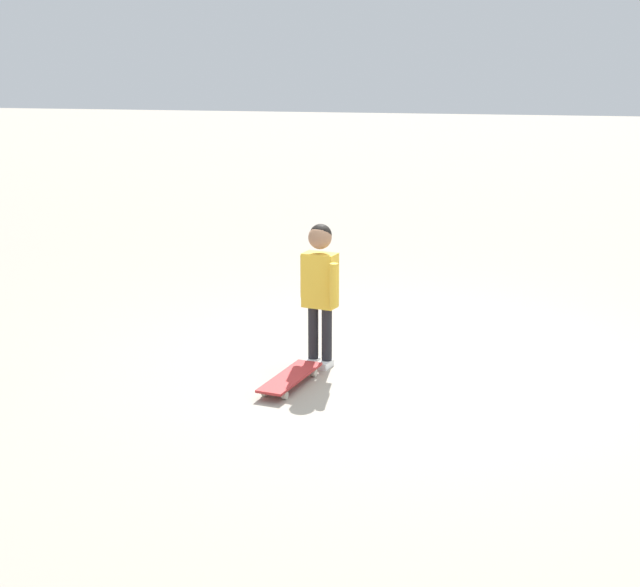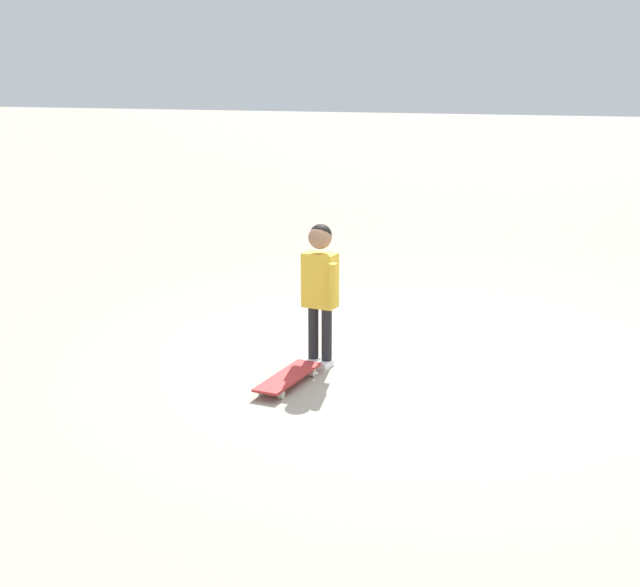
{
  "view_description": "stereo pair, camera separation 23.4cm",
  "coord_description": "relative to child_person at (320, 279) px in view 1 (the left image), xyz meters",
  "views": [
    {
      "loc": [
        -6.79,
        -0.61,
        2.34
      ],
      "look_at": [
        -0.07,
        0.6,
        0.55
      ],
      "focal_mm": 54.65,
      "sensor_mm": 36.0,
      "label": 1
    },
    {
      "loc": [
        -6.74,
        -0.84,
        2.34
      ],
      "look_at": [
        -0.07,
        0.6,
        0.55
      ],
      "focal_mm": 54.65,
      "sensor_mm": 36.0,
      "label": 2
    }
  ],
  "objects": [
    {
      "name": "ground_plane",
      "position": [
        0.07,
        -0.6,
        -0.66
      ],
      "size": [
        50.0,
        50.0,
        0.0
      ],
      "primitive_type": "plane",
      "color": "#9E9384"
    },
    {
      "name": "child_person",
      "position": [
        0.0,
        0.0,
        0.0
      ],
      "size": [
        0.3,
        0.32,
        1.06
      ],
      "color": "black",
      "rests_on": "ground"
    },
    {
      "name": "skateboard",
      "position": [
        -0.47,
        0.13,
        -0.6
      ],
      "size": [
        0.73,
        0.34,
        0.07
      ],
      "color": "#B22D2D",
      "rests_on": "ground"
    }
  ]
}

